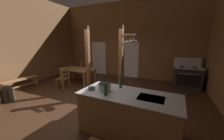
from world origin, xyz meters
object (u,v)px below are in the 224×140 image
(stockpot_on_counter, at_px, (105,87))
(bottle_tall_on_counter, at_px, (106,90))
(ladderback_chair_near_window, at_px, (63,78))
(stove_range, at_px, (187,77))
(bottle_short_on_counter, at_px, (121,83))
(ladderback_chair_by_post, at_px, (84,70))
(dining_table, at_px, (78,70))
(bench_along_left_wall, at_px, (20,82))
(backpack, at_px, (7,93))
(mixing_bowl_on_counter, at_px, (91,88))
(kitchen_island, at_px, (128,114))

(stockpot_on_counter, distance_m, bottle_tall_on_counter, 0.28)
(ladderback_chair_near_window, bearing_deg, bottle_tall_on_counter, -31.21)
(stove_range, xyz_separation_m, bottle_short_on_counter, (-1.78, -3.78, 0.58))
(bottle_short_on_counter, bearing_deg, bottle_tall_on_counter, -101.84)
(ladderback_chair_by_post, bearing_deg, dining_table, -72.90)
(bottle_tall_on_counter, xyz_separation_m, bottle_short_on_counter, (0.12, 0.56, 0.02))
(bench_along_left_wall, height_order, backpack, backpack)
(stove_range, height_order, dining_table, stove_range)
(mixing_bowl_on_counter, distance_m, bottle_short_on_counter, 0.71)
(kitchen_island, height_order, bottle_short_on_counter, bottle_short_on_counter)
(stove_range, xyz_separation_m, ladderback_chair_near_window, (-5.02, -2.45, -0.03))
(stockpot_on_counter, height_order, mixing_bowl_on_counter, stockpot_on_counter)
(mixing_bowl_on_counter, height_order, bottle_tall_on_counter, bottle_tall_on_counter)
(kitchen_island, xyz_separation_m, bottle_tall_on_counter, (-0.42, -0.26, 0.57))
(ladderback_chair_near_window, distance_m, bench_along_left_wall, 1.90)
(dining_table, distance_m, bottle_short_on_counter, 3.90)
(ladderback_chair_near_window, xyz_separation_m, backpack, (-0.72, -1.87, -0.14))
(dining_table, xyz_separation_m, stockpot_on_counter, (2.90, -2.55, 0.37))
(bench_along_left_wall, xyz_separation_m, bottle_short_on_counter, (4.91, -0.45, 0.75))
(dining_table, bearing_deg, backpack, -105.86)
(mixing_bowl_on_counter, bearing_deg, ladderback_chair_by_post, 129.16)
(kitchen_island, height_order, stockpot_on_counter, stockpot_on_counter)
(ladderback_chair_by_post, relative_size, bench_along_left_wall, 0.64)
(ladderback_chair_by_post, distance_m, mixing_bowl_on_counter, 4.57)
(ladderback_chair_near_window, xyz_separation_m, bottle_tall_on_counter, (3.12, -1.89, 0.59))
(stockpot_on_counter, bearing_deg, kitchen_island, 2.86)
(bench_along_left_wall, xyz_separation_m, bottle_tall_on_counter, (4.79, -1.01, 0.73))
(bottle_short_on_counter, bearing_deg, stockpot_on_counter, -129.57)
(bottle_tall_on_counter, height_order, bottle_short_on_counter, bottle_short_on_counter)
(stove_range, height_order, bench_along_left_wall, stove_range)
(kitchen_island, distance_m, ladderback_chair_near_window, 3.89)
(bottle_short_on_counter, bearing_deg, backpack, -172.19)
(backpack, relative_size, mixing_bowl_on_counter, 3.45)
(mixing_bowl_on_counter, bearing_deg, dining_table, 134.55)
(dining_table, distance_m, mixing_bowl_on_counter, 3.72)
(kitchen_island, bearing_deg, mixing_bowl_on_counter, -172.31)
(stove_range, distance_m, dining_table, 5.19)
(stove_range, bearing_deg, stockpot_on_counter, -116.57)
(ladderback_chair_by_post, xyz_separation_m, stockpot_on_counter, (3.17, -3.43, 0.57))
(ladderback_chair_near_window, relative_size, bottle_short_on_counter, 2.99)
(backpack, relative_size, bottle_short_on_counter, 1.87)
(bench_along_left_wall, distance_m, stockpot_on_counter, 4.76)
(kitchen_island, height_order, backpack, kitchen_island)
(stove_range, height_order, ladderback_chair_by_post, stove_range)
(dining_table, height_order, ladderback_chair_by_post, ladderback_chair_by_post)
(bottle_tall_on_counter, bearing_deg, stove_range, 66.33)
(stove_range, bearing_deg, bottle_short_on_counter, -115.28)
(bottle_short_on_counter, bearing_deg, dining_table, 144.92)
(bottle_short_on_counter, bearing_deg, mixing_bowl_on_counter, -144.17)
(backpack, distance_m, bottle_short_on_counter, 4.06)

